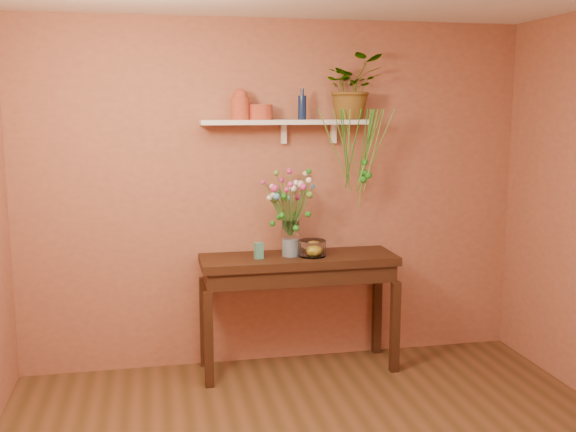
{
  "coord_description": "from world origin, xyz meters",
  "views": [
    {
      "loc": [
        -0.96,
        -3.13,
        2.03
      ],
      "look_at": [
        0.0,
        1.55,
        1.25
      ],
      "focal_mm": 41.56,
      "sensor_mm": 36.0,
      "label": 1
    }
  ],
  "objects_px": {
    "bouquet": "(290,196)",
    "glass_bowl": "(312,249)",
    "glass_vase": "(291,241)",
    "spider_plant": "(352,87)",
    "sideboard": "(299,272)",
    "terracotta_jug": "(240,105)",
    "blue_bottle": "(302,107)"
  },
  "relations": [
    {
      "from": "bouquet",
      "to": "glass_bowl",
      "type": "height_order",
      "value": "bouquet"
    },
    {
      "from": "glass_vase",
      "to": "spider_plant",
      "type": "bearing_deg",
      "value": 15.43
    },
    {
      "from": "glass_vase",
      "to": "bouquet",
      "type": "height_order",
      "value": "bouquet"
    },
    {
      "from": "sideboard",
      "to": "glass_bowl",
      "type": "distance_m",
      "value": 0.22
    },
    {
      "from": "terracotta_jug",
      "to": "blue_bottle",
      "type": "relative_size",
      "value": 0.98
    },
    {
      "from": "blue_bottle",
      "to": "glass_vase",
      "type": "height_order",
      "value": "blue_bottle"
    },
    {
      "from": "sideboard",
      "to": "glass_vase",
      "type": "xyz_separation_m",
      "value": [
        -0.06,
        0.01,
        0.25
      ]
    },
    {
      "from": "glass_vase",
      "to": "blue_bottle",
      "type": "bearing_deg",
      "value": 42.76
    },
    {
      "from": "sideboard",
      "to": "bouquet",
      "type": "distance_m",
      "value": 0.6
    },
    {
      "from": "sideboard",
      "to": "bouquet",
      "type": "relative_size",
      "value": 2.89
    },
    {
      "from": "spider_plant",
      "to": "sideboard",
      "type": "bearing_deg",
      "value": -161.79
    },
    {
      "from": "terracotta_jug",
      "to": "glass_bowl",
      "type": "height_order",
      "value": "terracotta_jug"
    },
    {
      "from": "sideboard",
      "to": "blue_bottle",
      "type": "bearing_deg",
      "value": 66.01
    },
    {
      "from": "blue_bottle",
      "to": "glass_bowl",
      "type": "height_order",
      "value": "blue_bottle"
    },
    {
      "from": "glass_bowl",
      "to": "bouquet",
      "type": "bearing_deg",
      "value": 162.66
    },
    {
      "from": "sideboard",
      "to": "spider_plant",
      "type": "height_order",
      "value": "spider_plant"
    },
    {
      "from": "blue_bottle",
      "to": "bouquet",
      "type": "xyz_separation_m",
      "value": [
        -0.12,
        -0.1,
        -0.67
      ]
    },
    {
      "from": "terracotta_jug",
      "to": "glass_vase",
      "type": "relative_size",
      "value": 0.83
    },
    {
      "from": "sideboard",
      "to": "blue_bottle",
      "type": "height_order",
      "value": "blue_bottle"
    },
    {
      "from": "sideboard",
      "to": "terracotta_jug",
      "type": "height_order",
      "value": "terracotta_jug"
    },
    {
      "from": "bouquet",
      "to": "glass_bowl",
      "type": "distance_m",
      "value": 0.44
    },
    {
      "from": "spider_plant",
      "to": "glass_vase",
      "type": "bearing_deg",
      "value": -164.57
    },
    {
      "from": "blue_bottle",
      "to": "spider_plant",
      "type": "distance_m",
      "value": 0.43
    },
    {
      "from": "terracotta_jug",
      "to": "spider_plant",
      "type": "distance_m",
      "value": 0.89
    },
    {
      "from": "glass_vase",
      "to": "terracotta_jug",
      "type": "bearing_deg",
      "value": 165.2
    },
    {
      "from": "sideboard",
      "to": "glass_bowl",
      "type": "relative_size",
      "value": 7.25
    },
    {
      "from": "spider_plant",
      "to": "glass_vase",
      "type": "xyz_separation_m",
      "value": [
        -0.52,
        -0.14,
        -1.16
      ]
    },
    {
      "from": "sideboard",
      "to": "terracotta_jug",
      "type": "xyz_separation_m",
      "value": [
        -0.42,
        0.1,
        1.27
      ]
    },
    {
      "from": "spider_plant",
      "to": "blue_bottle",
      "type": "bearing_deg",
      "value": -174.38
    },
    {
      "from": "terracotta_jug",
      "to": "blue_bottle",
      "type": "xyz_separation_m",
      "value": [
        0.47,
        0.01,
        -0.01
      ]
    },
    {
      "from": "sideboard",
      "to": "glass_vase",
      "type": "height_order",
      "value": "glass_vase"
    },
    {
      "from": "terracotta_jug",
      "to": "glass_vase",
      "type": "height_order",
      "value": "terracotta_jug"
    }
  ]
}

